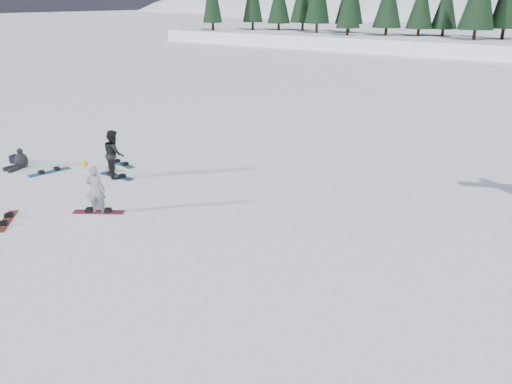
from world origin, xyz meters
TOP-DOWN VIEW (x-y plane):
  - ground at (0.00, 0.00)m, footprint 420.00×420.00m
  - snowboarder_woman at (-0.31, 0.01)m, footprint 0.63×0.59m
  - snowboarder_man at (-2.40, 2.43)m, footprint 1.03×0.98m
  - seated_rider at (-6.05, 1.01)m, footprint 0.56×0.90m
  - gear_bag at (-6.75, 1.26)m, footprint 0.51×0.41m
  - snowboard_woman at (-0.30, 0.01)m, footprint 1.41×1.05m
  - snowboard_man at (-2.40, 2.43)m, footprint 1.51×0.37m
  - snowboard_loose_a at (-4.74, 1.31)m, footprint 0.58×1.53m
  - snowboard_loose_b at (-1.90, -1.92)m, footprint 1.27×1.25m
  - snowboard_loose_c at (-3.38, 3.46)m, footprint 1.52×0.47m

SIDE VIEW (x-z plane):
  - ground at x=0.00m, z-range 0.00..0.00m
  - snowboard_woman at x=-0.30m, z-range 0.00..0.03m
  - snowboard_man at x=-2.40m, z-range 0.00..0.03m
  - snowboard_loose_a at x=-4.74m, z-range 0.00..0.03m
  - snowboard_loose_b at x=-1.90m, z-range 0.00..0.03m
  - snowboard_loose_c at x=-3.38m, z-range 0.00..0.03m
  - gear_bag at x=-6.75m, z-range 0.00..0.30m
  - seated_rider at x=-6.05m, z-range -0.09..0.66m
  - snowboarder_woman at x=-0.31m, z-range -0.05..1.54m
  - snowboarder_man at x=-2.40m, z-range 0.00..1.68m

